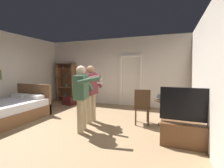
{
  "coord_description": "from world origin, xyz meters",
  "views": [
    {
      "loc": [
        2.39,
        -3.44,
        1.53
      ],
      "look_at": [
        0.94,
        0.37,
        1.15
      ],
      "focal_mm": 25.16,
      "sensor_mm": 36.0,
      "label": 1
    }
  ],
  "objects_px": {
    "bed": "(10,110)",
    "suitcase_dark": "(69,101)",
    "tv_flatscreen": "(189,130)",
    "bottle_on_table": "(171,98)",
    "person_striped_shirt": "(91,90)",
    "bookshelf": "(66,81)",
    "laptop": "(164,98)",
    "side_table": "(165,109)",
    "person_blue_shirt": "(82,94)",
    "wooden_chair": "(142,105)"
  },
  "relations": [
    {
      "from": "bed",
      "to": "suitcase_dark",
      "type": "distance_m",
      "value": 2.41
    },
    {
      "from": "tv_flatscreen",
      "to": "bottle_on_table",
      "type": "bearing_deg",
      "value": 110.27
    },
    {
      "from": "bed",
      "to": "person_striped_shirt",
      "type": "distance_m",
      "value": 2.55
    },
    {
      "from": "person_striped_shirt",
      "to": "suitcase_dark",
      "type": "xyz_separation_m",
      "value": [
        -1.98,
        1.67,
        -0.77
      ]
    },
    {
      "from": "bookshelf",
      "to": "laptop",
      "type": "relative_size",
      "value": 4.99
    },
    {
      "from": "side_table",
      "to": "suitcase_dark",
      "type": "xyz_separation_m",
      "value": [
        -3.98,
        1.18,
        -0.3
      ]
    },
    {
      "from": "tv_flatscreen",
      "to": "laptop",
      "type": "relative_size",
      "value": 3.24
    },
    {
      "from": "bookshelf",
      "to": "bed",
      "type": "bearing_deg",
      "value": -86.5
    },
    {
      "from": "person_blue_shirt",
      "to": "suitcase_dark",
      "type": "relative_size",
      "value": 3.02
    },
    {
      "from": "tv_flatscreen",
      "to": "laptop",
      "type": "height_order",
      "value": "tv_flatscreen"
    },
    {
      "from": "laptop",
      "to": "suitcase_dark",
      "type": "xyz_separation_m",
      "value": [
        -3.94,
        1.23,
        -0.58
      ]
    },
    {
      "from": "bottle_on_table",
      "to": "person_blue_shirt",
      "type": "height_order",
      "value": "person_blue_shirt"
    },
    {
      "from": "side_table",
      "to": "person_striped_shirt",
      "type": "height_order",
      "value": "person_striped_shirt"
    },
    {
      "from": "side_table",
      "to": "person_blue_shirt",
      "type": "xyz_separation_m",
      "value": [
        -1.9,
        -1.15,
        0.48
      ]
    },
    {
      "from": "laptop",
      "to": "person_striped_shirt",
      "type": "xyz_separation_m",
      "value": [
        -1.96,
        -0.45,
        0.19
      ]
    },
    {
      "from": "person_blue_shirt",
      "to": "person_striped_shirt",
      "type": "relative_size",
      "value": 0.99
    },
    {
      "from": "bookshelf",
      "to": "tv_flatscreen",
      "type": "height_order",
      "value": "bookshelf"
    },
    {
      "from": "laptop",
      "to": "wooden_chair",
      "type": "height_order",
      "value": "wooden_chair"
    },
    {
      "from": "person_striped_shirt",
      "to": "wooden_chair",
      "type": "bearing_deg",
      "value": 13.24
    },
    {
      "from": "bottle_on_table",
      "to": "wooden_chair",
      "type": "bearing_deg",
      "value": -173.92
    },
    {
      "from": "bottle_on_table",
      "to": "person_striped_shirt",
      "type": "height_order",
      "value": "person_striped_shirt"
    },
    {
      "from": "bottle_on_table",
      "to": "wooden_chair",
      "type": "distance_m",
      "value": 0.78
    },
    {
      "from": "bed",
      "to": "bookshelf",
      "type": "height_order",
      "value": "bookshelf"
    },
    {
      "from": "person_blue_shirt",
      "to": "suitcase_dark",
      "type": "xyz_separation_m",
      "value": [
        -2.08,
        2.33,
        -0.77
      ]
    },
    {
      "from": "tv_flatscreen",
      "to": "wooden_chair",
      "type": "bearing_deg",
      "value": 140.29
    },
    {
      "from": "bed",
      "to": "side_table",
      "type": "relative_size",
      "value": 2.85
    },
    {
      "from": "bookshelf",
      "to": "wooden_chair",
      "type": "bearing_deg",
      "value": -26.23
    },
    {
      "from": "tv_flatscreen",
      "to": "laptop",
      "type": "xyz_separation_m",
      "value": [
        -0.54,
        1.03,
        0.41
      ]
    },
    {
      "from": "tv_flatscreen",
      "to": "bottle_on_table",
      "type": "xyz_separation_m",
      "value": [
        -0.37,
        0.99,
        0.45
      ]
    },
    {
      "from": "laptop",
      "to": "side_table",
      "type": "bearing_deg",
      "value": 50.66
    },
    {
      "from": "suitcase_dark",
      "to": "bookshelf",
      "type": "bearing_deg",
      "value": 143.92
    },
    {
      "from": "bottle_on_table",
      "to": "bookshelf",
      "type": "bearing_deg",
      "value": 158.25
    },
    {
      "from": "tv_flatscreen",
      "to": "suitcase_dark",
      "type": "bearing_deg",
      "value": 153.31
    },
    {
      "from": "bottle_on_table",
      "to": "person_striped_shirt",
      "type": "bearing_deg",
      "value": -169.19
    },
    {
      "from": "bed",
      "to": "side_table",
      "type": "height_order",
      "value": "bed"
    },
    {
      "from": "tv_flatscreen",
      "to": "bed",
      "type": "bearing_deg",
      "value": -178.58
    },
    {
      "from": "bed",
      "to": "side_table",
      "type": "bearing_deg",
      "value": 15.27
    },
    {
      "from": "bed",
      "to": "person_striped_shirt",
      "type": "bearing_deg",
      "value": 16.54
    },
    {
      "from": "side_table",
      "to": "suitcase_dark",
      "type": "relative_size",
      "value": 1.3
    },
    {
      "from": "bottle_on_table",
      "to": "bed",
      "type": "bearing_deg",
      "value": -166.14
    },
    {
      "from": "bed",
      "to": "bottle_on_table",
      "type": "xyz_separation_m",
      "value": [
        4.51,
        1.11,
        0.49
      ]
    },
    {
      "from": "person_striped_shirt",
      "to": "suitcase_dark",
      "type": "bearing_deg",
      "value": 139.86
    },
    {
      "from": "person_striped_shirt",
      "to": "suitcase_dark",
      "type": "height_order",
      "value": "person_striped_shirt"
    },
    {
      "from": "laptop",
      "to": "person_blue_shirt",
      "type": "xyz_separation_m",
      "value": [
        -1.86,
        -1.11,
        0.19
      ]
    },
    {
      "from": "person_blue_shirt",
      "to": "side_table",
      "type": "bearing_deg",
      "value": 31.22
    },
    {
      "from": "bookshelf",
      "to": "wooden_chair",
      "type": "relative_size",
      "value": 1.83
    },
    {
      "from": "laptop",
      "to": "suitcase_dark",
      "type": "distance_m",
      "value": 4.17
    },
    {
      "from": "bookshelf",
      "to": "side_table",
      "type": "xyz_separation_m",
      "value": [
        4.55,
        -1.79,
        -0.51
      ]
    },
    {
      "from": "side_table",
      "to": "laptop",
      "type": "height_order",
      "value": "laptop"
    },
    {
      "from": "suitcase_dark",
      "to": "side_table",
      "type": "bearing_deg",
      "value": -5.82
    }
  ]
}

